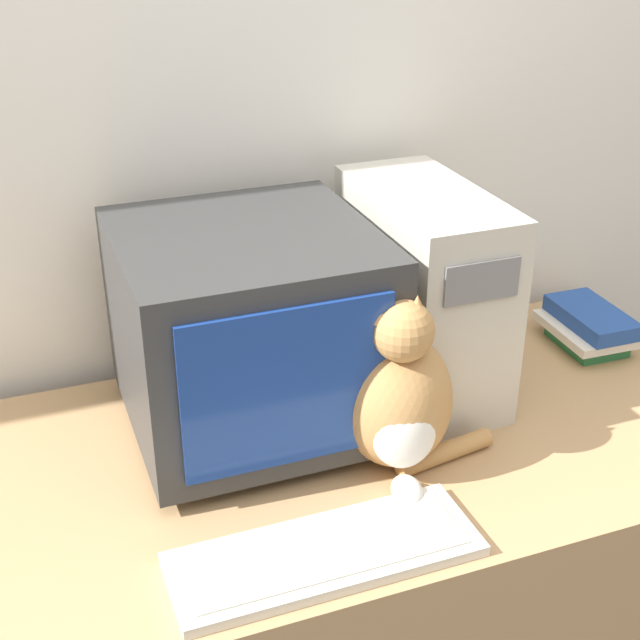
# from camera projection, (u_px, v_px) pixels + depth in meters

# --- Properties ---
(wall_back) EXTENTS (7.00, 0.05, 2.50)m
(wall_back) POSITION_uv_depth(u_px,v_px,m) (238.00, 108.00, 1.73)
(wall_back) COLOR silver
(wall_back) RESTS_ON ground_plane
(desk) EXTENTS (1.69, 0.75, 0.74)m
(desk) POSITION_uv_depth(u_px,v_px,m) (318.00, 601.00, 1.76)
(desk) COLOR tan
(desk) RESTS_ON ground_plane
(crt_monitor) EXTENTS (0.44, 0.45, 0.38)m
(crt_monitor) POSITION_uv_depth(u_px,v_px,m) (249.00, 330.00, 1.58)
(crt_monitor) COLOR #333333
(crt_monitor) RESTS_ON desk
(computer_tower) EXTENTS (0.20, 0.42, 0.40)m
(computer_tower) POSITION_uv_depth(u_px,v_px,m) (422.00, 291.00, 1.71)
(computer_tower) COLOR beige
(computer_tower) RESTS_ON desk
(keyboard) EXTENTS (0.47, 0.17, 0.02)m
(keyboard) POSITION_uv_depth(u_px,v_px,m) (325.00, 554.00, 1.34)
(keyboard) COLOR silver
(keyboard) RESTS_ON desk
(cat) EXTENTS (0.30, 0.28, 0.33)m
(cat) POSITION_uv_depth(u_px,v_px,m) (397.00, 396.00, 1.50)
(cat) COLOR #B7844C
(cat) RESTS_ON desk
(book_stack) EXTENTS (0.15, 0.21, 0.08)m
(book_stack) POSITION_uv_depth(u_px,v_px,m) (589.00, 327.00, 1.92)
(book_stack) COLOR #28703D
(book_stack) RESTS_ON desk
(pen) EXTENTS (0.16, 0.02, 0.01)m
(pen) POSITION_uv_depth(u_px,v_px,m) (235.00, 550.00, 1.35)
(pen) COLOR black
(pen) RESTS_ON desk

